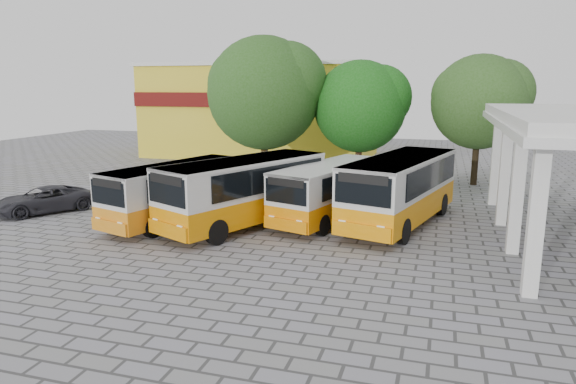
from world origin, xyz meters
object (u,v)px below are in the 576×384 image
(bus_centre_left, at_px, (245,188))
(bus_far_right, at_px, (401,186))
(bus_far_left, at_px, (176,189))
(bus_centre_right, at_px, (330,188))
(parked_car, at_px, (44,200))

(bus_centre_left, bearing_deg, bus_far_right, 43.07)
(bus_far_left, distance_m, bus_centre_left, 3.39)
(bus_far_left, relative_size, bus_centre_left, 0.88)
(bus_centre_right, distance_m, parked_car, 14.62)
(bus_far_left, height_order, bus_centre_right, bus_far_left)
(bus_far_right, bearing_deg, bus_centre_right, -161.60)
(bus_centre_right, height_order, bus_far_right, bus_far_right)
(bus_far_right, bearing_deg, bus_centre_left, -146.14)
(bus_centre_left, height_order, bus_far_right, bus_far_right)
(bus_centre_right, height_order, parked_car, bus_centre_right)
(bus_centre_left, bearing_deg, parked_car, -153.11)
(bus_centre_left, relative_size, bus_centre_right, 1.15)
(bus_centre_right, bearing_deg, bus_far_right, 20.51)
(bus_centre_right, distance_m, bus_far_right, 3.29)
(bus_far_left, relative_size, parked_car, 1.73)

